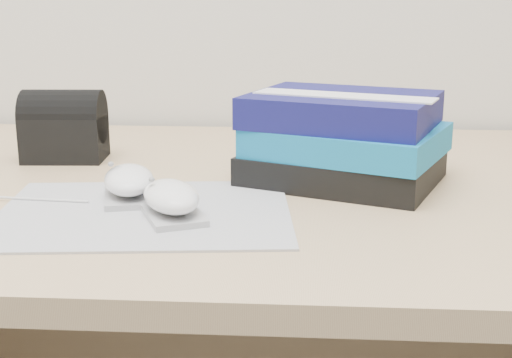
# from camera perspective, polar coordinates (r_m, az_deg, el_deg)

# --- Properties ---
(desk) EXTENTS (1.60, 0.80, 0.73)m
(desk) POSITION_cam_1_polar(r_m,az_deg,el_deg) (1.13, 4.06, -10.96)
(desk) COLOR tan
(desk) RESTS_ON ground
(mousepad) EXTENTS (0.37, 0.30, 0.00)m
(mousepad) POSITION_cam_1_polar(r_m,az_deg,el_deg) (0.86, -8.92, -2.65)
(mousepad) COLOR gray
(mousepad) RESTS_ON desk
(mouse_rear) EXTENTS (0.09, 0.12, 0.05)m
(mouse_rear) POSITION_cam_1_polar(r_m,az_deg,el_deg) (0.91, -10.12, -0.27)
(mouse_rear) COLOR #A6A6A9
(mouse_rear) RESTS_ON mousepad
(mouse_front) EXTENTS (0.10, 0.13, 0.05)m
(mouse_front) POSITION_cam_1_polar(r_m,az_deg,el_deg) (0.83, -6.79, -1.62)
(mouse_front) COLOR #A9A9AB
(mouse_front) RESTS_ON mousepad
(book_stack) EXTENTS (0.30, 0.28, 0.12)m
(book_stack) POSITION_cam_1_polar(r_m,az_deg,el_deg) (0.98, 7.05, 3.21)
(book_stack) COLOR black
(book_stack) RESTS_ON desk
(pouch) EXTENTS (0.13, 0.09, 0.11)m
(pouch) POSITION_cam_1_polar(r_m,az_deg,el_deg) (1.14, -15.10, 4.10)
(pouch) COLOR black
(pouch) RESTS_ON desk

